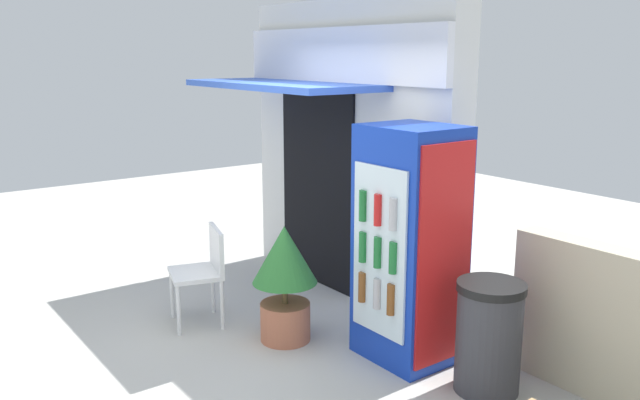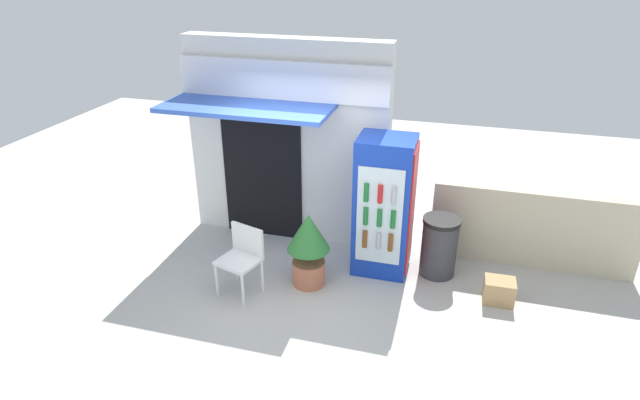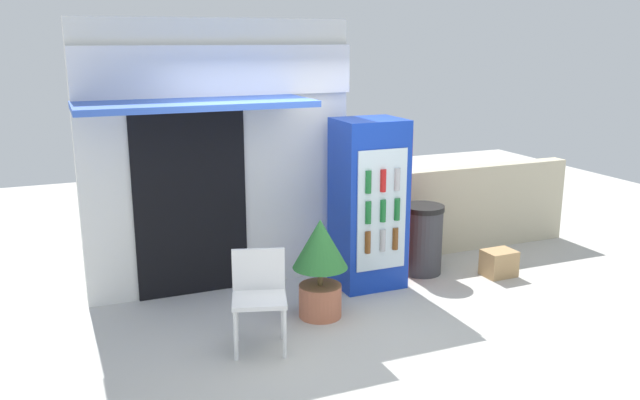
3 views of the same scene
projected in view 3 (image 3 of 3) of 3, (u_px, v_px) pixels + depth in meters
ground at (337, 334)px, 6.14m from camera, size 16.00×16.00×0.00m
storefront_building at (216, 153)px, 7.00m from camera, size 2.93×1.21×2.91m
drink_cooler at (369, 204)px, 7.18m from camera, size 0.74×0.68×1.87m
plastic_chair at (259, 290)px, 5.80m from camera, size 0.58×0.55×0.88m
potted_plant_near_shop at (320, 260)px, 6.39m from camera, size 0.55×0.55×1.01m
trash_bin at (422, 239)px, 7.65m from camera, size 0.49×0.49×0.82m
stone_boundary_wall at (477, 207)px, 8.57m from camera, size 2.66×0.22×1.10m
cardboard_box at (499, 263)px, 7.61m from camera, size 0.37×0.29×0.31m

